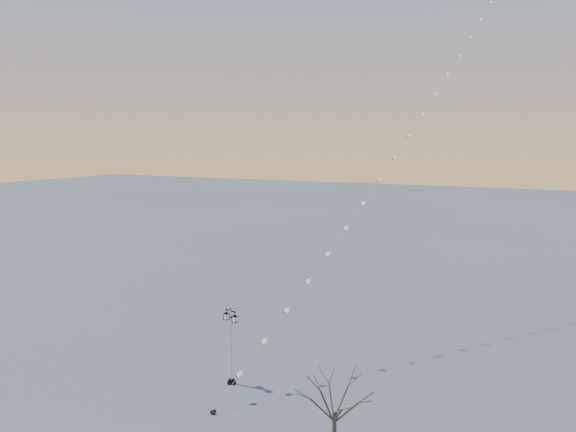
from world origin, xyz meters
The scene contains 4 objects.
ground centered at (0.00, 0.00, 0.00)m, with size 300.00×300.00×0.00m, color slate.
street_lamp centered at (-0.15, 3.27, 2.41)m, with size 1.07×0.59×4.35m.
bare_tree centered at (7.92, -1.34, 2.86)m, with size 2.49×2.49×4.12m.
kite_train centered at (7.08, 22.62, 20.28)m, with size 12.82×46.11×40.72m.
Camera 1 is at (16.30, -21.90, 13.41)m, focal length 35.20 mm.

